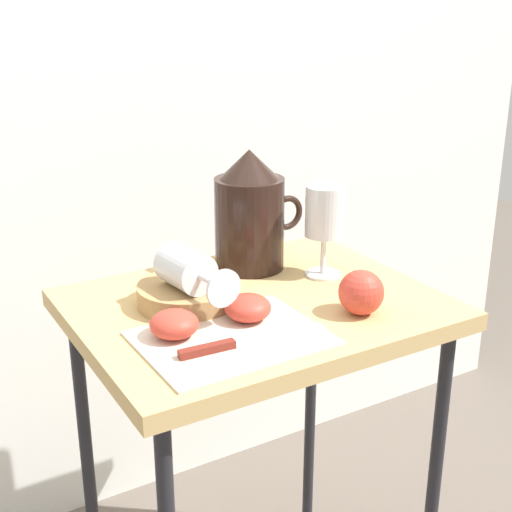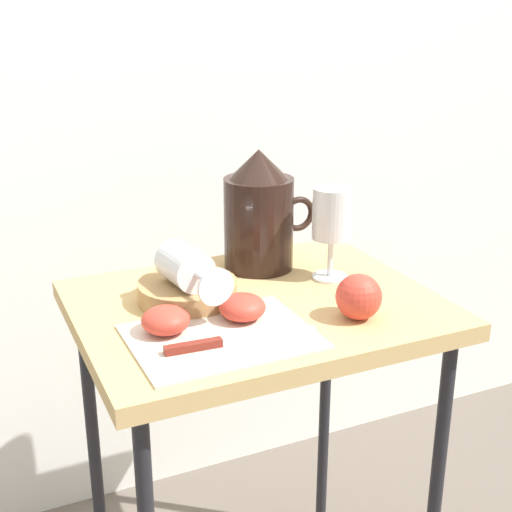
# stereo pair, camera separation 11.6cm
# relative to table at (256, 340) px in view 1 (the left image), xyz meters

# --- Properties ---
(curtain_drape) EXTENTS (2.40, 0.03, 2.07)m
(curtain_drape) POSITION_rel_table_xyz_m (0.00, 0.55, 0.39)
(curtain_drape) COLOR white
(curtain_drape) RESTS_ON ground_plane
(table) EXTENTS (0.59, 0.47, 0.72)m
(table) POSITION_rel_table_xyz_m (0.00, 0.00, 0.00)
(table) COLOR tan
(table) RESTS_ON ground_plane
(linen_napkin) EXTENTS (0.27, 0.21, 0.00)m
(linen_napkin) POSITION_rel_table_xyz_m (-0.10, -0.11, 0.07)
(linen_napkin) COLOR beige
(linen_napkin) RESTS_ON table
(basket_tray) EXTENTS (0.17, 0.17, 0.03)m
(basket_tray) POSITION_rel_table_xyz_m (-0.10, 0.05, 0.09)
(basket_tray) COLOR #AD8451
(basket_tray) RESTS_ON table
(pitcher) EXTENTS (0.18, 0.13, 0.22)m
(pitcher) POSITION_rel_table_xyz_m (0.07, 0.14, 0.16)
(pitcher) COLOR black
(pitcher) RESTS_ON table
(wine_glass_upright) EXTENTS (0.07, 0.07, 0.17)m
(wine_glass_upright) POSITION_rel_table_xyz_m (0.16, 0.04, 0.19)
(wine_glass_upright) COLOR silver
(wine_glass_upright) RESTS_ON table
(wine_glass_tipped_near) EXTENTS (0.08, 0.16, 0.07)m
(wine_glass_tipped_near) POSITION_rel_table_xyz_m (-0.11, 0.03, 0.14)
(wine_glass_tipped_near) COLOR silver
(wine_glass_tipped_near) RESTS_ON basket_tray
(apple_half_left) EXTENTS (0.07, 0.07, 0.04)m
(apple_half_left) POSITION_rel_table_xyz_m (-0.18, -0.06, 0.10)
(apple_half_left) COLOR #CC3D2D
(apple_half_left) RESTS_ON linen_napkin
(apple_half_right) EXTENTS (0.07, 0.07, 0.04)m
(apple_half_right) POSITION_rel_table_xyz_m (-0.05, -0.06, 0.10)
(apple_half_right) COLOR #CC3D2D
(apple_half_right) RESTS_ON linen_napkin
(apple_whole) EXTENTS (0.07, 0.07, 0.07)m
(apple_whole) POSITION_rel_table_xyz_m (0.12, -0.13, 0.11)
(apple_whole) COLOR #CC3D2D
(apple_whole) RESTS_ON table
(knife) EXTENTS (0.23, 0.03, 0.01)m
(knife) POSITION_rel_table_xyz_m (-0.12, -0.13, 0.08)
(knife) COLOR silver
(knife) RESTS_ON linen_napkin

